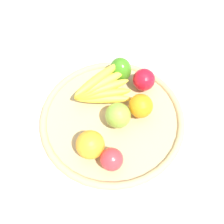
{
  "coord_description": "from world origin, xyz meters",
  "views": [
    {
      "loc": [
        -0.38,
        -0.14,
        0.72
      ],
      "look_at": [
        0.0,
        0.0,
        0.05
      ],
      "focal_mm": 39.84,
      "sensor_mm": 36.0,
      "label": 1
    }
  ],
  "objects_px": {
    "banana_bunch": "(101,89)",
    "apple_1": "(144,80)",
    "orange_1": "(90,145)",
    "bell_pepper": "(121,70)",
    "apple_2": "(118,115)",
    "apple_0": "(112,159)",
    "orange_0": "(141,106)"
  },
  "relations": [
    {
      "from": "bell_pepper",
      "to": "orange_0",
      "type": "distance_m",
      "value": 0.15
    },
    {
      "from": "bell_pepper",
      "to": "apple_1",
      "type": "bearing_deg",
      "value": -159.51
    },
    {
      "from": "banana_bunch",
      "to": "apple_0",
      "type": "relative_size",
      "value": 2.88
    },
    {
      "from": "banana_bunch",
      "to": "bell_pepper",
      "type": "height_order",
      "value": "bell_pepper"
    },
    {
      "from": "banana_bunch",
      "to": "orange_1",
      "type": "distance_m",
      "value": 0.2
    },
    {
      "from": "banana_bunch",
      "to": "apple_1",
      "type": "distance_m",
      "value": 0.15
    },
    {
      "from": "apple_1",
      "to": "orange_1",
      "type": "bearing_deg",
      "value": 164.77
    },
    {
      "from": "bell_pepper",
      "to": "apple_1",
      "type": "distance_m",
      "value": 0.09
    },
    {
      "from": "apple_2",
      "to": "apple_1",
      "type": "distance_m",
      "value": 0.16
    },
    {
      "from": "apple_1",
      "to": "orange_0",
      "type": "relative_size",
      "value": 0.98
    },
    {
      "from": "bell_pepper",
      "to": "orange_1",
      "type": "relative_size",
      "value": 1.06
    },
    {
      "from": "orange_1",
      "to": "bell_pepper",
      "type": "bearing_deg",
      "value": 1.87
    },
    {
      "from": "apple_0",
      "to": "orange_1",
      "type": "xyz_separation_m",
      "value": [
        0.02,
        0.07,
        0.01
      ]
    },
    {
      "from": "bell_pepper",
      "to": "apple_1",
      "type": "relative_size",
      "value": 1.18
    },
    {
      "from": "apple_1",
      "to": "apple_2",
      "type": "bearing_deg",
      "value": 167.8
    },
    {
      "from": "apple_0",
      "to": "apple_1",
      "type": "relative_size",
      "value": 0.88
    },
    {
      "from": "apple_1",
      "to": "bell_pepper",
      "type": "bearing_deg",
      "value": 83.7
    },
    {
      "from": "apple_2",
      "to": "orange_1",
      "type": "distance_m",
      "value": 0.12
    },
    {
      "from": "orange_0",
      "to": "bell_pepper",
      "type": "bearing_deg",
      "value": 43.03
    },
    {
      "from": "apple_2",
      "to": "banana_bunch",
      "type": "distance_m",
      "value": 0.11
    },
    {
      "from": "banana_bunch",
      "to": "apple_1",
      "type": "height_order",
      "value": "banana_bunch"
    },
    {
      "from": "orange_1",
      "to": "apple_1",
      "type": "distance_m",
      "value": 0.29
    },
    {
      "from": "apple_0",
      "to": "apple_1",
      "type": "bearing_deg",
      "value": -1.1
    },
    {
      "from": "banana_bunch",
      "to": "apple_0",
      "type": "height_order",
      "value": "banana_bunch"
    },
    {
      "from": "banana_bunch",
      "to": "bell_pepper",
      "type": "bearing_deg",
      "value": -18.83
    },
    {
      "from": "apple_0",
      "to": "orange_1",
      "type": "height_order",
      "value": "orange_1"
    },
    {
      "from": "orange_1",
      "to": "apple_1",
      "type": "height_order",
      "value": "orange_1"
    },
    {
      "from": "orange_1",
      "to": "apple_1",
      "type": "relative_size",
      "value": 1.11
    },
    {
      "from": "apple_2",
      "to": "apple_0",
      "type": "bearing_deg",
      "value": -167.78
    },
    {
      "from": "orange_0",
      "to": "apple_0",
      "type": "bearing_deg",
      "value": 172.39
    },
    {
      "from": "orange_1",
      "to": "orange_0",
      "type": "xyz_separation_m",
      "value": [
        0.18,
        -0.1,
        -0.0
      ]
    },
    {
      "from": "bell_pepper",
      "to": "orange_1",
      "type": "xyz_separation_m",
      "value": [
        -0.29,
        -0.01,
        -0.0
      ]
    }
  ]
}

